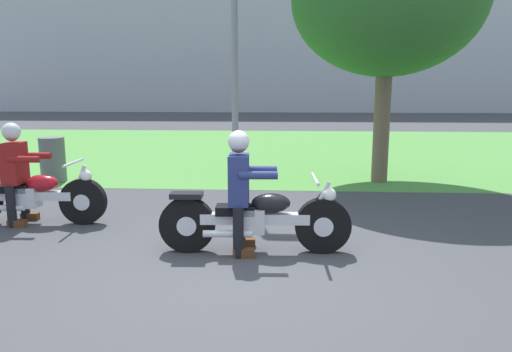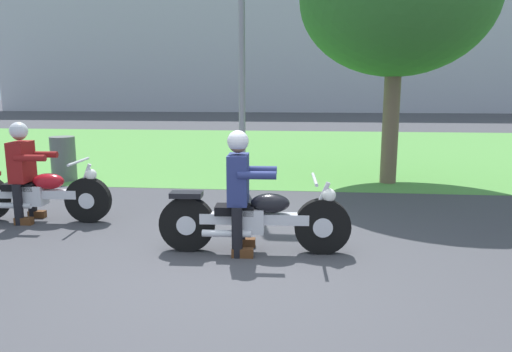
{
  "view_description": "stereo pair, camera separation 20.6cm",
  "coord_description": "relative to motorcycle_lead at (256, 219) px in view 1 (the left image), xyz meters",
  "views": [
    {
      "loc": [
        0.43,
        -4.64,
        1.86
      ],
      "look_at": [
        0.11,
        0.76,
        0.85
      ],
      "focal_mm": 33.39,
      "sensor_mm": 36.0,
      "label": 1
    },
    {
      "loc": [
        0.64,
        -4.63,
        1.86
      ],
      "look_at": [
        0.11,
        0.76,
        0.85
      ],
      "focal_mm": 33.39,
      "sensor_mm": 36.0,
      "label": 2
    }
  ],
  "objects": [
    {
      "name": "motorcycle_lead",
      "position": [
        0.0,
        0.0,
        0.0
      ],
      "size": [
        2.18,
        0.66,
        0.88
      ],
      "rotation": [
        0.0,
        0.0,
        0.04
      ],
      "color": "black",
      "rests_on": "ground"
    },
    {
      "name": "stadium_facade",
      "position": [
        4.55,
        34.42,
        6.73
      ],
      "size": [
        55.26,
        8.0,
        14.24
      ],
      "primitive_type": "cube",
      "color": "silver",
      "rests_on": "ground"
    },
    {
      "name": "ground",
      "position": [
        -0.11,
        -0.56,
        -0.39
      ],
      "size": [
        120.0,
        120.0,
        0.0
      ],
      "primitive_type": "plane",
      "color": "#424247"
    },
    {
      "name": "trash_can",
      "position": [
        -4.28,
        3.89,
        0.05
      ],
      "size": [
        0.49,
        0.49,
        0.89
      ],
      "primitive_type": "cylinder",
      "color": "#595E5B",
      "rests_on": "ground"
    },
    {
      "name": "grass_verge",
      "position": [
        -0.11,
        9.3,
        -0.39
      ],
      "size": [
        60.0,
        12.0,
        0.01
      ],
      "primitive_type": "cube",
      "color": "#549342",
      "rests_on": "ground"
    },
    {
      "name": "motorcycle_follow",
      "position": [
        -3.16,
        0.97,
        -0.0
      ],
      "size": [
        2.09,
        0.66,
        0.87
      ],
      "rotation": [
        0.0,
        0.0,
        0.04
      ],
      "color": "black",
      "rests_on": "ground"
    },
    {
      "name": "rider_follow",
      "position": [
        -3.33,
        0.96,
        0.43
      ],
      "size": [
        0.56,
        0.48,
        1.4
      ],
      "rotation": [
        0.0,
        0.0,
        0.04
      ],
      "color": "black",
      "rests_on": "ground"
    },
    {
      "name": "rider_lead",
      "position": [
        -0.17,
        -0.0,
        0.43
      ],
      "size": [
        0.56,
        0.48,
        1.4
      ],
      "rotation": [
        0.0,
        0.0,
        0.04
      ],
      "color": "black",
      "rests_on": "ground"
    }
  ]
}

